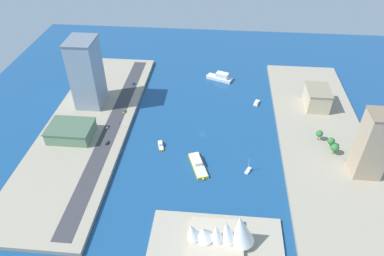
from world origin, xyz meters
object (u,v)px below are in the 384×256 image
object	(u,v)px
sailboat_small_white	(248,170)
yacht_sleek_gray	(257,103)
office_block_beige	(317,98)
apartment_midrise_tan	(373,145)
tower_tall_glass	(87,73)
suv_black	(107,143)
sedan_silver	(107,127)
taxi_yellow_cab	(124,111)
terminal_long_green	(71,131)
water_taxi_orange	(161,145)
traffic_light_waterfront	(119,124)
hatchback_blue	(133,84)
ferry_white_commuter	(220,77)
opera_landmark	(223,233)
ferry_yellow_fast	(198,164)

from	to	relation	value
sailboat_small_white	yacht_sleek_gray	bearing A→B (deg)	-96.88
office_block_beige	sailboat_small_white	bearing A→B (deg)	53.88
apartment_midrise_tan	tower_tall_glass	distance (m)	231.50
apartment_midrise_tan	suv_black	distance (m)	193.07
sedan_silver	taxi_yellow_cab	bearing A→B (deg)	-110.84
terminal_long_green	water_taxi_orange	bearing A→B (deg)	178.35
taxi_yellow_cab	suv_black	bearing A→B (deg)	86.17
sailboat_small_white	traffic_light_waterfront	world-z (taller)	sailboat_small_white
water_taxi_orange	apartment_midrise_tan	distance (m)	152.91
yacht_sleek_gray	taxi_yellow_cab	distance (m)	121.21
yacht_sleek_gray	hatchback_blue	xyz separation A→B (m)	(120.47, -18.78, 3.13)
yacht_sleek_gray	traffic_light_waterfront	world-z (taller)	traffic_light_waterfront
tower_tall_glass	terminal_long_green	world-z (taller)	tower_tall_glass
ferry_white_commuter	hatchback_blue	world-z (taller)	ferry_white_commuter
yacht_sleek_gray	office_block_beige	xyz separation A→B (m)	(-51.79, 3.94, 11.12)
terminal_long_green	taxi_yellow_cab	bearing A→B (deg)	-132.27
water_taxi_orange	opera_landmark	world-z (taller)	opera_landmark
sailboat_small_white	ferry_white_commuter	bearing A→B (deg)	-79.58
ferry_yellow_fast	apartment_midrise_tan	xyz separation A→B (m)	(-118.36, -1.42, 26.77)
ferry_white_commuter	suv_black	distance (m)	142.13
hatchback_blue	taxi_yellow_cab	bearing A→B (deg)	93.31
sailboat_small_white	sedan_silver	bearing A→B (deg)	-18.19
sailboat_small_white	taxi_yellow_cab	xyz separation A→B (m)	(106.89, -61.03, 3.09)
ferry_white_commuter	ferry_yellow_fast	world-z (taller)	ferry_white_commuter
sailboat_small_white	traffic_light_waterfront	size ratio (longest dim) A/B	2.02
sailboat_small_white	apartment_midrise_tan	world-z (taller)	apartment_midrise_tan
traffic_light_waterfront	opera_landmark	distance (m)	133.26
yacht_sleek_gray	office_block_beige	bearing A→B (deg)	175.65
traffic_light_waterfront	ferry_white_commuter	bearing A→B (deg)	-130.81
office_block_beige	hatchback_blue	xyz separation A→B (m)	(172.25, -22.73, -7.99)
ferry_yellow_fast	sedan_silver	xyz separation A→B (m)	(78.48, -35.64, 2.23)
water_taxi_orange	tower_tall_glass	world-z (taller)	tower_tall_glass
sailboat_small_white	taxi_yellow_cab	world-z (taller)	sailboat_small_white
tower_tall_glass	hatchback_blue	world-z (taller)	tower_tall_glass
office_block_beige	yacht_sleek_gray	bearing A→B (deg)	-4.35
ferry_white_commuter	hatchback_blue	size ratio (longest dim) A/B	5.60
ferry_yellow_fast	sedan_silver	distance (m)	86.23
ferry_white_commuter	office_block_beige	xyz separation A→B (m)	(-86.71, 45.28, 9.11)
taxi_yellow_cab	traffic_light_waterfront	world-z (taller)	traffic_light_waterfront
ferry_white_commuter	suv_black	bearing A→B (deg)	52.92
ferry_white_commuter	tower_tall_glass	bearing A→B (deg)	26.56
water_taxi_orange	tower_tall_glass	bearing A→B (deg)	-35.79
water_taxi_orange	opera_landmark	xyz separation A→B (m)	(-50.71, 84.83, 9.60)
ferry_yellow_fast	hatchback_blue	xyz separation A→B (m)	(72.47, -106.16, 2.25)
ferry_white_commuter	apartment_midrise_tan	xyz separation A→B (m)	(-105.29, 127.29, 25.64)
ferry_yellow_fast	sedan_silver	size ratio (longest dim) A/B	6.35
ferry_yellow_fast	suv_black	size ratio (longest dim) A/B	6.70
water_taxi_orange	suv_black	distance (m)	41.96
opera_landmark	sailboat_small_white	bearing A→B (deg)	-105.48
yacht_sleek_gray	terminal_long_green	size ratio (longest dim) A/B	0.34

